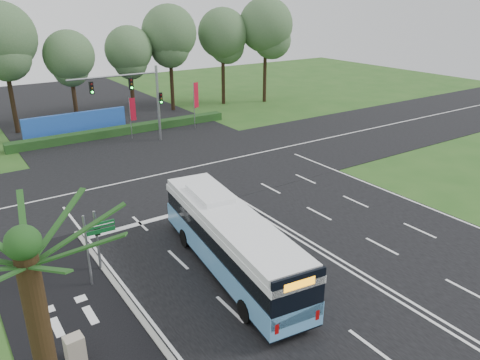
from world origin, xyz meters
The scene contains 16 objects.
ground centered at (0.00, 0.00, 0.00)m, with size 120.00×120.00×0.00m, color #26511B.
road_main centered at (0.00, 0.00, 0.02)m, with size 20.00×120.00×0.04m, color black.
road_cross centered at (0.00, 12.00, 0.03)m, with size 120.00×14.00×0.05m, color black.
bike_path centered at (-12.50, -3.00, 0.03)m, with size 5.00×18.00×0.06m, color black.
kerb_strip centered at (-10.10, -3.00, 0.06)m, with size 0.25×18.00×0.12m, color gray.
city_bus centered at (-4.86, -2.41, 1.71)m, with size 3.91×12.05×3.40m.
pedestrian_signal centered at (-10.20, 1.36, 1.76)m, with size 0.28×0.41×3.22m.
street_sign centered at (-10.68, 0.26, 2.33)m, with size 1.43×0.16×3.66m.
utility_cabinet centered at (-13.06, -4.36, 0.57)m, with size 0.68×0.57×1.13m, color #A29683.
banner_flag_mid centered at (0.16, 22.48, 2.64)m, with size 0.59×0.11×4.02m.
banner_flag_right centered at (7.01, 22.47, 3.13)m, with size 0.68×0.27×4.82m.
palm_tree centered at (-14.50, -8.00, 6.44)m, with size 3.20×3.20×7.65m.
traffic_light_gantry centered at (0.21, 20.50, 4.66)m, with size 8.41×0.28×7.00m.
hedge centered at (0.00, 24.50, 0.40)m, with size 22.00×1.20×0.80m, color #153A15.
blue_hoarding centered at (-4.00, 27.00, 1.10)m, with size 10.00×0.30×2.20m, color blue.
eucalyptus_row centered at (0.94, 30.63, 8.67)m, with size 48.97×9.61×12.83m.
Camera 1 is at (-15.73, -19.28, 12.79)m, focal length 35.00 mm.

